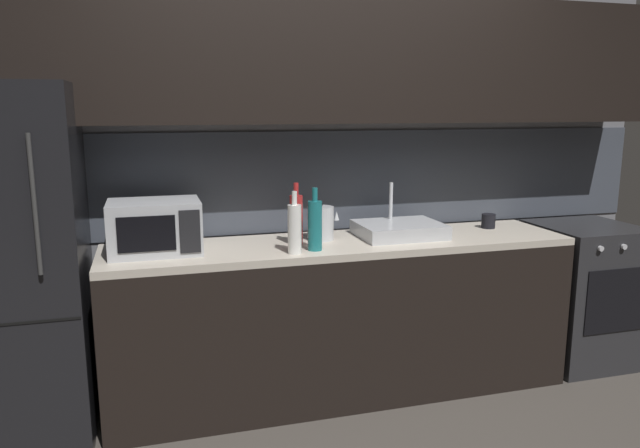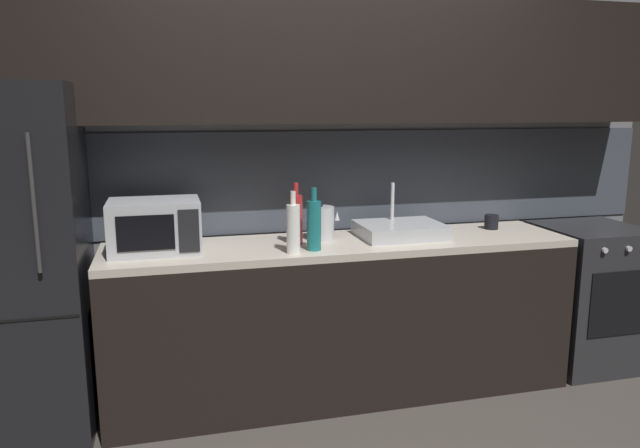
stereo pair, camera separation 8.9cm
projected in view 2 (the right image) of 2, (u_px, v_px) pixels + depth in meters
name	position (u px, v px, depth m)	size (l,w,h in m)	color
back_wall	(329.00, 123.00, 3.51)	(4.36, 0.44, 2.50)	slate
counter_run	(342.00, 318.00, 3.44)	(2.62, 0.60, 0.90)	black
refrigerator	(13.00, 265.00, 2.94)	(0.68, 0.69, 1.75)	black
oven_range	(587.00, 295.00, 3.85)	(0.60, 0.62, 0.90)	#232326
microwave	(155.00, 226.00, 3.10)	(0.46, 0.35, 0.27)	#A8AAAF
sink_basin	(400.00, 230.00, 3.47)	(0.48, 0.38, 0.30)	#ADAFB5
kettle	(321.00, 223.00, 3.38)	(0.18, 0.15, 0.21)	#B7BABF
wine_bottle_white	(293.00, 228.00, 3.06)	(0.07, 0.07, 0.32)	silver
wine_bottle_teal	(314.00, 225.00, 3.13)	(0.08, 0.08, 0.33)	#19666B
wine_bottle_red	(296.00, 219.00, 3.26)	(0.07, 0.07, 0.34)	#A82323
mug_dark	(491.00, 222.00, 3.69)	(0.08, 0.08, 0.09)	black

